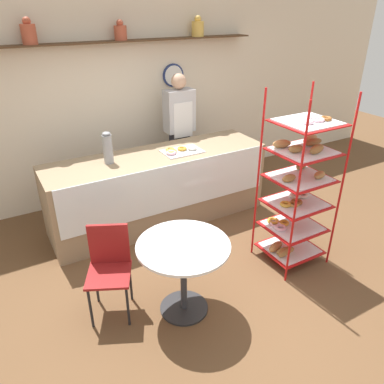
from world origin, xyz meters
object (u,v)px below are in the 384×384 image
Objects in this scene: pastry_rack at (297,189)px; donut_tray_counter at (179,151)px; coffee_carafe at (108,148)px; cafe_chair at (109,262)px; cafe_table at (183,261)px; person_worker at (180,131)px.

pastry_rack reaches higher than donut_tray_counter.
pastry_rack is 5.01× the size of coffee_carafe.
donut_tray_counter reaches higher than cafe_chair.
donut_tray_counter is at bearing 66.73° from cafe_chair.
cafe_table is 0.67m from cafe_chair.
cafe_chair reaches higher than cafe_table.
cafe_table is 1.68× the size of donut_tray_counter.
person_worker is 0.74m from donut_tray_counter.
donut_tray_counter is at bearing -118.33° from person_worker.
pastry_rack is at bearing 4.79° from cafe_table.
cafe_chair is 1.74× the size of donut_tray_counter.
person_worker reaches higher than cafe_table.
person_worker reaches higher than donut_tray_counter.
cafe_chair is 1.84m from donut_tray_counter.
cafe_chair is (-1.97, 0.24, -0.34)m from pastry_rack.
cafe_table is at bearing -117.45° from person_worker.
coffee_carafe is at bearing 134.66° from pastry_rack.
person_worker is 1.35m from coffee_carafe.
cafe_chair is at bearing 172.94° from pastry_rack.
cafe_chair is at bearing -132.93° from person_worker.
donut_tray_counter is at bearing -6.36° from coffee_carafe.
donut_tray_counter is at bearing 113.78° from pastry_rack.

